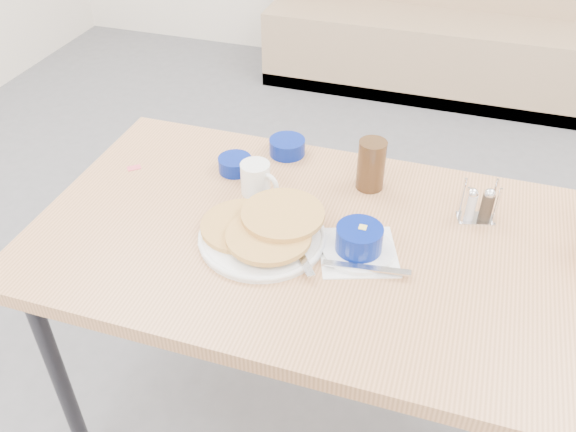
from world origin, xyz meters
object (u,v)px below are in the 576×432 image
(coffee_mug, at_px, (257,179))
(dining_table, at_px, (317,256))
(amber_tumbler, at_px, (371,165))
(condiment_caddy, at_px, (478,207))
(pancake_plate, at_px, (264,231))
(booth_bench, at_px, (430,29))
(grits_setting, at_px, (359,243))
(butter_bowl, at_px, (287,147))
(creamer_bowl, at_px, (235,164))

(coffee_mug, bearing_deg, dining_table, -31.76)
(amber_tumbler, relative_size, condiment_caddy, 1.27)
(pancake_plate, bearing_deg, coffee_mug, 114.95)
(booth_bench, bearing_deg, grits_setting, -87.65)
(booth_bench, distance_m, coffee_mug, 2.46)
(booth_bench, height_order, grits_setting, booth_bench)
(coffee_mug, height_order, amber_tumbler, amber_tumbler)
(butter_bowl, bearing_deg, booth_bench, 85.12)
(grits_setting, relative_size, butter_bowl, 2.38)
(creamer_bowl, distance_m, amber_tumbler, 0.38)
(booth_bench, relative_size, pancake_plate, 5.97)
(coffee_mug, height_order, creamer_bowl, coffee_mug)
(dining_table, height_order, condiment_caddy, condiment_caddy)
(coffee_mug, distance_m, butter_bowl, 0.21)
(coffee_mug, distance_m, creamer_bowl, 0.13)
(pancake_plate, xyz_separation_m, creamer_bowl, (-0.17, 0.25, -0.00))
(condiment_caddy, bearing_deg, pancake_plate, -169.34)
(booth_bench, bearing_deg, butter_bowl, -94.88)
(grits_setting, height_order, creamer_bowl, grits_setting)
(amber_tumbler, bearing_deg, butter_bowl, 161.00)
(pancake_plate, bearing_deg, dining_table, 19.89)
(coffee_mug, bearing_deg, creamer_bowl, 139.66)
(booth_bench, xyz_separation_m, butter_bowl, (-0.19, -2.20, 0.43))
(butter_bowl, bearing_deg, amber_tumbler, -19.00)
(dining_table, distance_m, condiment_caddy, 0.42)
(butter_bowl, bearing_deg, dining_table, -60.79)
(creamer_bowl, distance_m, butter_bowl, 0.17)
(booth_bench, height_order, butter_bowl, booth_bench)
(booth_bench, height_order, amber_tumbler, booth_bench)
(coffee_mug, bearing_deg, butter_bowl, 85.48)
(creamer_bowl, relative_size, butter_bowl, 0.90)
(booth_bench, xyz_separation_m, coffee_mug, (-0.20, -2.41, 0.46))
(amber_tumbler, bearing_deg, coffee_mug, -156.80)
(coffee_mug, height_order, condiment_caddy, condiment_caddy)
(amber_tumbler, bearing_deg, pancake_plate, -124.33)
(dining_table, distance_m, amber_tumbler, 0.29)
(grits_setting, bearing_deg, butter_bowl, 128.80)
(creamer_bowl, xyz_separation_m, butter_bowl, (0.11, 0.13, 0.00))
(butter_bowl, distance_m, condiment_caddy, 0.57)
(condiment_caddy, bearing_deg, grits_setting, -154.58)
(dining_table, height_order, pancake_plate, pancake_plate)
(grits_setting, xyz_separation_m, creamer_bowl, (-0.40, 0.23, -0.01))
(amber_tumbler, bearing_deg, condiment_caddy, -11.42)
(pancake_plate, distance_m, grits_setting, 0.23)
(grits_setting, distance_m, butter_bowl, 0.47)
(dining_table, height_order, butter_bowl, butter_bowl)
(booth_bench, xyz_separation_m, amber_tumbler, (0.07, -2.29, 0.48))
(booth_bench, xyz_separation_m, condiment_caddy, (0.36, -2.35, 0.45))
(grits_setting, xyz_separation_m, butter_bowl, (-0.29, 0.36, -0.01))
(pancake_plate, xyz_separation_m, amber_tumbler, (0.20, 0.29, 0.05))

